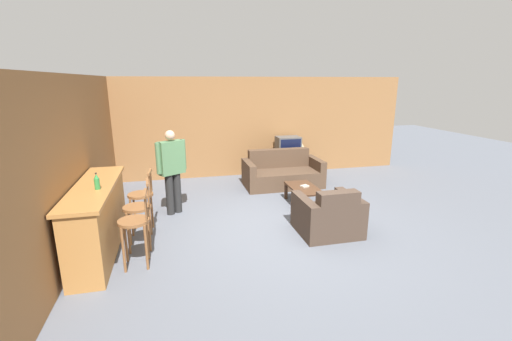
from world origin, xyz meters
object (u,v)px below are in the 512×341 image
Objects in this scene: bar_chair_mid at (139,212)px; bar_chair_far at (142,199)px; table_lamp at (300,144)px; bar_chair_near at (135,226)px; person_by_window at (172,168)px; armchair_near at (328,217)px; book_on_table at (305,186)px; tv_unit at (288,166)px; tv at (288,147)px; couch_far at (282,174)px; bottle at (97,182)px; coffee_table at (304,190)px.

bar_chair_far is (0.00, 0.61, 0.00)m from bar_chair_mid.
bar_chair_mid is at bearing -138.38° from table_lamp.
bar_chair_near is 1.14m from bar_chair_far.
armchair_near is at bearing -31.74° from person_by_window.
book_on_table is at bearing -3.42° from person_by_window.
armchair_near is 3.01m from person_by_window.
table_lamp is at bearing 31.84° from person_by_window.
tv_unit is 1.54× the size of tv.
bar_chair_mid is 4.06m from couch_far.
tv is 2.31m from book_on_table.
armchair_near is at bearing -14.83° from bar_chair_far.
bar_chair_near reaches higher than tv_unit.
bar_chair_far is at bearing 58.78° from bottle.
bar_chair_near is 3.05m from armchair_near.
tv_unit is (3.54, 2.84, -0.33)m from bar_chair_far.
bar_chair_near is at bearing -134.78° from couch_far.
bar_chair_mid reaches higher than coffee_table.
table_lamp is (4.36, 3.64, -0.31)m from bottle.
bar_chair_near is at bearing -134.27° from table_lamp.
bar_chair_mid reaches higher than tv.
table_lamp is (0.34, 0.00, 0.58)m from tv_unit.
bar_chair_near is at bearing -131.63° from tv_unit.
bar_chair_mid is (-0.00, 0.53, 0.00)m from bar_chair_near.
bar_chair_near reaches higher than armchair_near.
bar_chair_far is at bearing 165.17° from armchair_near.
bar_chair_mid is 4.95m from tv_unit.
bar_chair_near and bar_chair_mid have the same top height.
tv is at bearing 38.74° from bar_chair_far.
bar_chair_far is 3.18m from coffee_table.
tv_unit is (3.54, 3.45, -0.33)m from bar_chair_mid.
coffee_table is at bearing 10.40° from bar_chair_far.
couch_far is (3.11, 2.60, -0.29)m from bar_chair_mid.
couch_far is 4.15× the size of table_lamp.
bar_chair_mid is at bearing -90.00° from bar_chair_far.
bottle reaches higher than tv_unit.
bar_chair_mid reaches higher than armchair_near.
bottle reaches higher than tv.
person_by_window is at bearing -154.43° from couch_far.
bar_chair_near is 1.98m from person_by_window.
armchair_near is 3.61m from bottle.
armchair_near is 3.71m from tv.
bar_chair_near reaches higher than coffee_table.
book_on_table is (3.14, 1.20, -0.18)m from bar_chair_mid.
table_lamp is at bearing 71.75° from book_on_table.
bar_chair_mid is at bearing -110.74° from person_by_window.
bar_chair_mid reaches higher than tv_unit.
book_on_table is at bearing 21.02° from bottle.
person_by_window is (-2.50, 1.55, 0.61)m from armchair_near.
tv reaches higher than book_on_table.
bottle is (-4.02, -3.64, 0.89)m from tv_unit.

